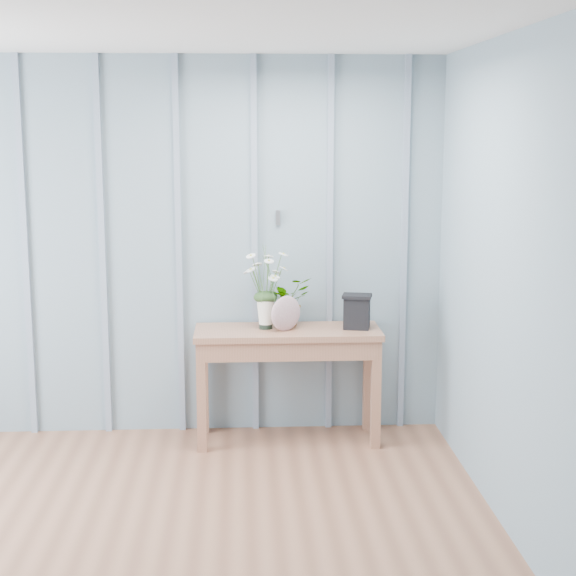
{
  "coord_description": "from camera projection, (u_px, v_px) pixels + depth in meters",
  "views": [
    {
      "loc": [
        0.66,
        -3.56,
        2.03
      ],
      "look_at": [
        0.96,
        1.94,
        1.03
      ],
      "focal_mm": 55.0,
      "sensor_mm": 36.0,
      "label": 1
    }
  ],
  "objects": [
    {
      "name": "felt_disc_vessel",
      "position": [
        286.0,
        313.0,
        5.64
      ],
      "size": [
        0.23,
        0.18,
        0.23
      ],
      "primitive_type": "ellipsoid",
      "rotation": [
        0.0,
        0.0,
        0.58
      ],
      "color": "#864960",
      "rests_on": "sideboard"
    },
    {
      "name": "sideboard",
      "position": [
        288.0,
        346.0,
        5.72
      ],
      "size": [
        1.2,
        0.45,
        0.75
      ],
      "color": "#8E5C44",
      "rests_on": "ground"
    },
    {
      "name": "room_shell",
      "position": [
        107.0,
        137.0,
        4.37
      ],
      "size": [
        4.0,
        4.5,
        2.5
      ],
      "color": "gray",
      "rests_on": "ground"
    },
    {
      "name": "spider_plant",
      "position": [
        288.0,
        301.0,
        5.79
      ],
      "size": [
        0.38,
        0.36,
        0.32
      ],
      "primitive_type": "imported",
      "rotation": [
        0.0,
        0.0,
        0.53
      ],
      "color": "#1F3B19",
      "rests_on": "sideboard"
    },
    {
      "name": "carved_box",
      "position": [
        357.0,
        311.0,
        5.7
      ],
      "size": [
        0.21,
        0.18,
        0.23
      ],
      "color": "black",
      "rests_on": "sideboard"
    },
    {
      "name": "daisy_vase",
      "position": [
        265.0,
        277.0,
        5.66
      ],
      "size": [
        0.38,
        0.29,
        0.54
      ],
      "color": "black",
      "rests_on": "sideboard"
    }
  ]
}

